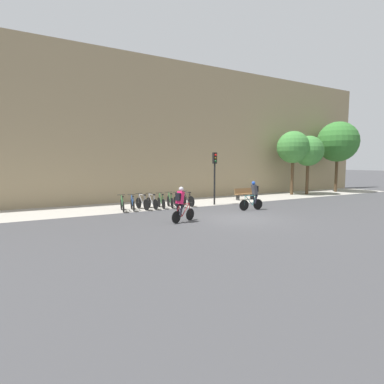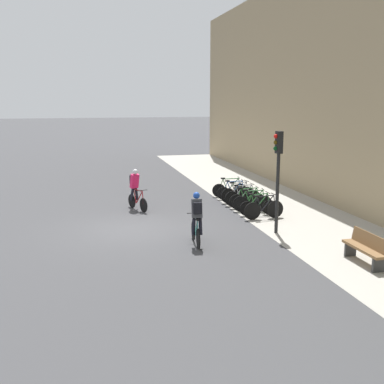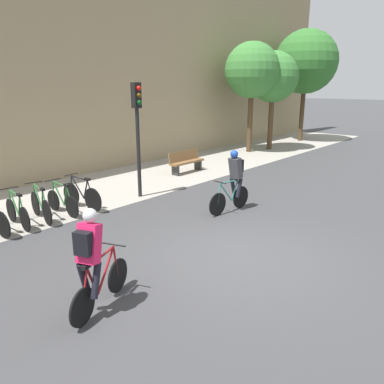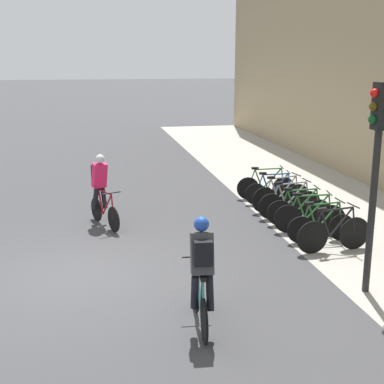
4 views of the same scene
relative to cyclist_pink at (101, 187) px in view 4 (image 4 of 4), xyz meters
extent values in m
plane|color=#3D3D3F|center=(3.18, -0.51, -0.95)|extent=(200.00, 200.00, 0.00)
cylinder|color=black|center=(0.64, 0.25, -0.64)|extent=(0.57, 0.25, 0.60)
cylinder|color=black|center=(-0.31, -0.12, -0.64)|extent=(0.57, 0.25, 0.60)
cylinder|color=maroon|center=(0.32, 0.13, -0.36)|extent=(0.54, 0.24, 0.62)
cylinder|color=maroon|center=(-0.04, -0.01, -0.38)|extent=(0.26, 0.13, 0.58)
cylinder|color=maroon|center=(0.21, 0.08, -0.08)|extent=(0.72, 0.32, 0.07)
cylinder|color=maroon|center=(-0.12, -0.05, -0.65)|extent=(0.40, 0.18, 0.05)
cylinder|color=maroon|center=(-0.23, -0.09, -0.37)|extent=(0.21, 0.11, 0.56)
cylinder|color=maroon|center=(0.61, 0.24, -0.35)|extent=(0.12, 0.08, 0.59)
cylinder|color=black|center=(0.57, 0.22, -0.02)|extent=(0.19, 0.44, 0.03)
cube|color=black|center=(-0.14, -0.06, -0.05)|extent=(0.22, 0.15, 0.06)
cube|color=#EA1E56|center=(-0.05, -0.02, 0.28)|extent=(0.42, 0.42, 0.63)
sphere|color=silver|center=(0.03, 0.01, 0.69)|extent=(0.29, 0.29, 0.22)
cylinder|color=black|center=(-0.05, -0.14, -0.30)|extent=(0.30, 0.20, 0.56)
cylinder|color=black|center=(-0.14, 0.06, -0.30)|extent=(0.26, 0.19, 0.56)
cube|color=black|center=(-0.18, -0.07, 0.33)|extent=(0.23, 0.29, 0.36)
cylinder|color=black|center=(4.95, 1.35, -0.62)|extent=(0.66, 0.09, 0.66)
cylinder|color=black|center=(5.97, 1.26, -0.62)|extent=(0.66, 0.09, 0.66)
cylinder|color=teal|center=(5.30, 1.32, -0.34)|extent=(0.56, 0.09, 0.62)
cylinder|color=teal|center=(5.67, 1.29, -0.35)|extent=(0.26, 0.06, 0.58)
cylinder|color=teal|center=(5.41, 1.31, -0.05)|extent=(0.75, 0.10, 0.07)
cylinder|color=teal|center=(5.77, 1.28, -0.63)|extent=(0.41, 0.07, 0.05)
cylinder|color=teal|center=(5.88, 1.27, -0.34)|extent=(0.22, 0.05, 0.56)
cylinder|color=teal|center=(5.00, 1.34, -0.33)|extent=(0.12, 0.05, 0.59)
cylinder|color=black|center=(5.04, 1.34, 0.00)|extent=(0.07, 0.46, 0.03)
cube|color=black|center=(5.79, 1.28, -0.03)|extent=(0.21, 0.10, 0.06)
cube|color=#3D3D42|center=(5.69, 1.28, 0.30)|extent=(0.35, 0.35, 0.63)
sphere|color=#1E47AD|center=(5.61, 1.29, 0.71)|extent=(0.24, 0.24, 0.22)
cylinder|color=black|center=(5.74, 1.39, -0.27)|extent=(0.28, 0.13, 0.56)
cylinder|color=black|center=(5.73, 1.17, -0.27)|extent=(0.25, 0.13, 0.56)
cube|color=black|center=(5.83, 1.27, 0.35)|extent=(0.16, 0.27, 0.36)
cylinder|color=black|center=(-1.48, 5.22, -0.62)|extent=(0.13, 0.65, 0.65)
cylinder|color=black|center=(-1.64, 4.20, -0.62)|extent=(0.13, 0.65, 0.65)
cylinder|color=#2D6B33|center=(-1.54, 4.88, -0.34)|extent=(0.13, 0.57, 0.62)
cylinder|color=#2D6B33|center=(-1.59, 4.50, -0.36)|extent=(0.08, 0.27, 0.58)
cylinder|color=#2D6B33|center=(-1.55, 4.77, -0.06)|extent=(0.16, 0.76, 0.07)
cylinder|color=#2D6B33|center=(-1.61, 4.41, -0.63)|extent=(0.09, 0.41, 0.05)
cylinder|color=#2D6B33|center=(-1.63, 4.30, -0.35)|extent=(0.06, 0.22, 0.56)
cylinder|color=#2D6B33|center=(-1.49, 5.18, -0.33)|extent=(0.05, 0.12, 0.59)
cylinder|color=black|center=(-1.50, 5.14, 0.00)|extent=(0.46, 0.10, 0.03)
cube|color=black|center=(-1.61, 4.39, -0.03)|extent=(0.11, 0.21, 0.06)
cylinder|color=black|center=(-0.85, 5.19, -0.64)|extent=(0.14, 0.61, 0.61)
cylinder|color=black|center=(-1.01, 4.24, -0.64)|extent=(0.14, 0.61, 0.61)
cylinder|color=#1E478C|center=(-0.91, 4.87, -0.36)|extent=(0.13, 0.53, 0.62)
cylinder|color=#1E478C|center=(-0.97, 4.52, -0.37)|extent=(0.08, 0.25, 0.58)
cylinder|color=#1E478C|center=(-0.93, 4.76, -0.08)|extent=(0.16, 0.71, 0.07)
cylinder|color=#1E478C|center=(-0.98, 4.43, -0.65)|extent=(0.09, 0.38, 0.05)
cylinder|color=#1E478C|center=(-1.00, 4.33, -0.37)|extent=(0.07, 0.20, 0.56)
cylinder|color=#1E478C|center=(-0.86, 5.15, -0.35)|extent=(0.05, 0.12, 0.58)
cylinder|color=black|center=(-0.87, 5.11, -0.02)|extent=(0.46, 0.10, 0.03)
cube|color=black|center=(-0.98, 4.41, -0.05)|extent=(0.11, 0.21, 0.06)
cylinder|color=black|center=(-0.38, 5.21, -0.60)|extent=(0.14, 0.69, 0.69)
cylinder|color=black|center=(-0.23, 4.22, -0.60)|extent=(0.14, 0.69, 0.69)
cylinder|color=#99999E|center=(-0.33, 4.87, -0.32)|extent=(0.12, 0.55, 0.62)
cylinder|color=#99999E|center=(-0.27, 4.51, -0.33)|extent=(0.08, 0.26, 0.58)
cylinder|color=#99999E|center=(-0.31, 4.77, -0.03)|extent=(0.15, 0.74, 0.07)
cylinder|color=#99999E|center=(-0.26, 4.42, -0.61)|extent=(0.09, 0.40, 0.05)
cylinder|color=#99999E|center=(-0.24, 4.31, -0.32)|extent=(0.06, 0.21, 0.56)
cylinder|color=#99999E|center=(-0.37, 5.17, -0.31)|extent=(0.05, 0.12, 0.58)
cylinder|color=black|center=(-0.37, 5.13, 0.02)|extent=(0.46, 0.10, 0.03)
cube|color=black|center=(-0.25, 4.40, -0.01)|extent=(0.11, 0.21, 0.06)
cylinder|color=black|center=(0.29, 5.23, -0.61)|extent=(0.08, 0.67, 0.66)
cylinder|color=black|center=(0.36, 4.20, -0.61)|extent=(0.08, 0.67, 0.66)
cylinder|color=#99999E|center=(0.32, 4.88, -0.33)|extent=(0.08, 0.57, 0.62)
cylinder|color=#99999E|center=(0.34, 4.50, -0.35)|extent=(0.06, 0.27, 0.58)
cylinder|color=#99999E|center=(0.32, 4.77, -0.05)|extent=(0.09, 0.77, 0.07)
cylinder|color=#99999E|center=(0.35, 4.40, -0.62)|extent=(0.06, 0.42, 0.05)
cylinder|color=#99999E|center=(0.35, 4.29, -0.34)|extent=(0.05, 0.22, 0.56)
cylinder|color=#99999E|center=(0.30, 5.19, -0.32)|extent=(0.04, 0.12, 0.59)
cylinder|color=black|center=(0.30, 5.15, 0.01)|extent=(0.46, 0.06, 0.03)
cube|color=black|center=(0.35, 4.38, -0.02)|extent=(0.09, 0.20, 0.06)
cylinder|color=black|center=(1.00, 5.20, -0.63)|extent=(0.10, 0.63, 0.63)
cylinder|color=black|center=(0.91, 4.23, -0.63)|extent=(0.10, 0.63, 0.63)
cylinder|color=#2D6B33|center=(0.97, 4.87, -0.35)|extent=(0.09, 0.54, 0.62)
cylinder|color=#2D6B33|center=(0.94, 4.51, -0.36)|extent=(0.06, 0.25, 0.58)
cylinder|color=#2D6B33|center=(0.96, 4.76, -0.07)|extent=(0.11, 0.72, 0.07)
cylinder|color=#2D6B33|center=(0.93, 4.43, -0.64)|extent=(0.07, 0.39, 0.05)
cylinder|color=#2D6B33|center=(0.92, 4.32, -0.36)|extent=(0.05, 0.21, 0.56)
cylinder|color=#2D6B33|center=(1.00, 5.16, -0.34)|extent=(0.05, 0.12, 0.58)
cylinder|color=black|center=(0.99, 5.12, -0.01)|extent=(0.46, 0.07, 0.03)
cube|color=black|center=(0.93, 4.41, -0.04)|extent=(0.10, 0.21, 0.06)
cylinder|color=black|center=(1.68, 5.20, -0.61)|extent=(0.16, 0.67, 0.67)
cylinder|color=black|center=(1.49, 4.23, -0.61)|extent=(0.16, 0.67, 0.67)
cylinder|color=#2D6B33|center=(1.61, 4.87, -0.33)|extent=(0.14, 0.55, 0.62)
cylinder|color=#2D6B33|center=(1.55, 4.51, -0.34)|extent=(0.09, 0.26, 0.58)
cylinder|color=#2D6B33|center=(1.59, 4.76, -0.04)|extent=(0.18, 0.73, 0.07)
cylinder|color=#2D6B33|center=(1.53, 4.42, -0.62)|extent=(0.11, 0.40, 0.05)
cylinder|color=#2D6B33|center=(1.51, 4.31, -0.33)|extent=(0.07, 0.21, 0.56)
cylinder|color=#2D6B33|center=(1.67, 5.17, -0.32)|extent=(0.06, 0.12, 0.58)
cylinder|color=black|center=(1.66, 5.13, 0.01)|extent=(0.46, 0.11, 0.03)
cube|color=black|center=(1.52, 4.40, -0.02)|extent=(0.12, 0.21, 0.06)
cylinder|color=black|center=(2.21, 5.20, -0.64)|extent=(0.04, 0.61, 0.61)
cylinder|color=black|center=(2.21, 4.23, -0.64)|extent=(0.04, 0.61, 0.61)
cylinder|color=#2D6B33|center=(2.21, 4.87, -0.36)|extent=(0.04, 0.53, 0.62)
cylinder|color=#2D6B33|center=(2.21, 4.51, -0.37)|extent=(0.04, 0.25, 0.58)
cylinder|color=#2D6B33|center=(2.21, 4.76, -0.08)|extent=(0.04, 0.72, 0.07)
cylinder|color=#2D6B33|center=(2.21, 4.43, -0.65)|extent=(0.03, 0.39, 0.05)
cylinder|color=#2D6B33|center=(2.21, 4.32, -0.37)|extent=(0.03, 0.20, 0.56)
cylinder|color=#2D6B33|center=(2.21, 5.16, -0.35)|extent=(0.04, 0.11, 0.58)
cylinder|color=black|center=(2.21, 5.12, -0.02)|extent=(0.46, 0.03, 0.03)
cube|color=black|center=(2.21, 4.41, -0.05)|extent=(0.08, 0.20, 0.06)
cylinder|color=black|center=(2.80, 5.21, -0.59)|extent=(0.09, 0.71, 0.71)
cylinder|color=black|center=(2.89, 4.22, -0.59)|extent=(0.09, 0.71, 0.71)
cylinder|color=black|center=(2.83, 4.87, -0.31)|extent=(0.09, 0.55, 0.62)
cylinder|color=black|center=(2.86, 4.51, -0.33)|extent=(0.06, 0.26, 0.58)
cylinder|color=black|center=(2.84, 4.76, -0.03)|extent=(0.10, 0.73, 0.07)
cylinder|color=black|center=(2.87, 4.42, -0.60)|extent=(0.07, 0.40, 0.05)
cylinder|color=black|center=(2.88, 4.31, -0.32)|extent=(0.05, 0.21, 0.56)
cylinder|color=black|center=(2.80, 5.17, -0.30)|extent=(0.05, 0.12, 0.58)
cylinder|color=black|center=(2.81, 5.13, 0.03)|extent=(0.46, 0.07, 0.03)
cube|color=black|center=(2.87, 4.40, 0.00)|extent=(0.10, 0.21, 0.06)
cylinder|color=black|center=(4.80, 4.40, 0.85)|extent=(0.12, 0.12, 3.58)
cube|color=black|center=(4.80, 4.40, 2.26)|extent=(0.26, 0.20, 0.76)
sphere|color=red|center=(4.80, 4.27, 2.47)|extent=(0.15, 0.15, 0.15)
sphere|color=#4C380A|center=(4.80, 4.27, 2.26)|extent=(0.15, 0.15, 0.15)
sphere|color=#0C4719|center=(4.80, 4.27, 2.05)|extent=(0.15, 0.15, 0.15)
camera|label=1|loc=(-6.45, -12.84, 1.97)|focal=28.00mm
camera|label=2|loc=(20.10, -2.31, 3.76)|focal=45.00mm
camera|label=3|loc=(-2.94, -4.57, 2.54)|focal=35.00mm
camera|label=4|loc=(12.71, -0.22, 3.00)|focal=50.00mm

